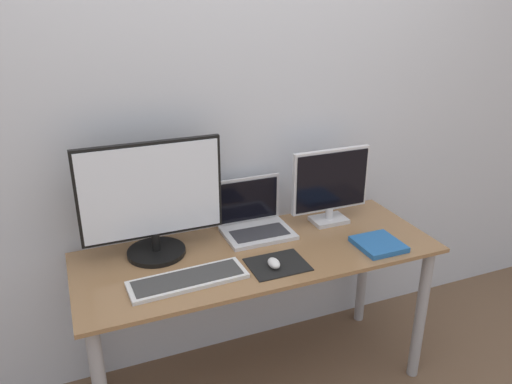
# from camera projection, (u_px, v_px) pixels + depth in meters

# --- Properties ---
(wall_back) EXTENTS (7.00, 0.05, 2.50)m
(wall_back) POSITION_uv_depth(u_px,v_px,m) (229.00, 109.00, 2.24)
(wall_back) COLOR silver
(wall_back) RESTS_ON ground_plane
(desk) EXTENTS (1.54, 0.59, 0.71)m
(desk) POSITION_uv_depth(u_px,v_px,m) (259.00, 275.00, 2.18)
(desk) COLOR olive
(desk) RESTS_ON ground_plane
(monitor_left) EXTENTS (0.58, 0.25, 0.49)m
(monitor_left) POSITION_uv_depth(u_px,v_px,m) (152.00, 200.00, 2.02)
(monitor_left) COLOR black
(monitor_left) RESTS_ON desk
(monitor_right) EXTENTS (0.39, 0.12, 0.36)m
(monitor_right) POSITION_uv_depth(u_px,v_px,m) (331.00, 185.00, 2.33)
(monitor_right) COLOR silver
(monitor_right) RESTS_ON desk
(laptop) EXTENTS (0.31, 0.24, 0.24)m
(laptop) POSITION_uv_depth(u_px,v_px,m) (254.00, 219.00, 2.29)
(laptop) COLOR silver
(laptop) RESTS_ON desk
(keyboard) EXTENTS (0.46, 0.17, 0.02)m
(keyboard) POSITION_uv_depth(u_px,v_px,m) (188.00, 280.00, 1.91)
(keyboard) COLOR silver
(keyboard) RESTS_ON desk
(mousepad) EXTENTS (0.24, 0.19, 0.00)m
(mousepad) POSITION_uv_depth(u_px,v_px,m) (278.00, 264.00, 2.03)
(mousepad) COLOR black
(mousepad) RESTS_ON desk
(mouse) EXTENTS (0.04, 0.07, 0.04)m
(mouse) POSITION_uv_depth(u_px,v_px,m) (273.00, 263.00, 1.99)
(mouse) COLOR silver
(mouse) RESTS_ON mousepad
(book) EXTENTS (0.19, 0.19, 0.02)m
(book) POSITION_uv_depth(u_px,v_px,m) (378.00, 244.00, 2.17)
(book) COLOR #235B9E
(book) RESTS_ON desk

